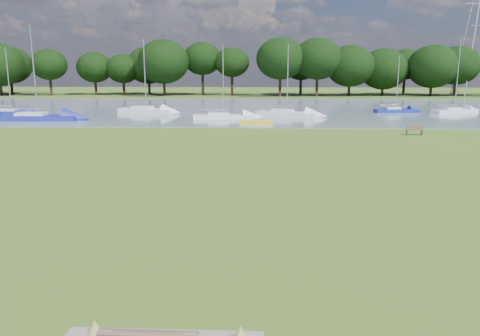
{
  "coord_description": "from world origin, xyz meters",
  "views": [
    {
      "loc": [
        1.96,
        -21.44,
        5.65
      ],
      "look_at": [
        1.15,
        -2.0,
        1.41
      ],
      "focal_mm": 35.0,
      "sensor_mm": 36.0,
      "label": 1
    }
  ],
  "objects_px": {
    "sailboat_3": "(286,112)",
    "sailboat_7": "(454,109)",
    "sailboat_2": "(223,115)",
    "riverbank_bench": "(415,130)",
    "sailboat_6": "(37,116)",
    "sailboat_1": "(146,109)",
    "sailboat_4": "(11,111)",
    "kayak": "(257,122)",
    "sailboat_8": "(395,109)"
  },
  "relations": [
    {
      "from": "sailboat_3",
      "to": "sailboat_7",
      "type": "bearing_deg",
      "value": 32.63
    },
    {
      "from": "sailboat_3",
      "to": "sailboat_2",
      "type": "bearing_deg",
      "value": -137.29
    },
    {
      "from": "riverbank_bench",
      "to": "sailboat_6",
      "type": "xyz_separation_m",
      "value": [
        -36.59,
        9.12,
        0.12
      ]
    },
    {
      "from": "sailboat_1",
      "to": "sailboat_4",
      "type": "xyz_separation_m",
      "value": [
        -15.34,
        -2.77,
        -0.05
      ]
    },
    {
      "from": "sailboat_1",
      "to": "sailboat_2",
      "type": "bearing_deg",
      "value": -14.11
    },
    {
      "from": "sailboat_1",
      "to": "sailboat_7",
      "type": "distance_m",
      "value": 37.82
    },
    {
      "from": "sailboat_4",
      "to": "sailboat_1",
      "type": "bearing_deg",
      "value": 2.52
    },
    {
      "from": "riverbank_bench",
      "to": "sailboat_1",
      "type": "height_order",
      "value": "sailboat_1"
    },
    {
      "from": "sailboat_4",
      "to": "sailboat_7",
      "type": "distance_m",
      "value": 53.32
    },
    {
      "from": "kayak",
      "to": "sailboat_1",
      "type": "xyz_separation_m",
      "value": [
        -13.62,
        10.2,
        0.35
      ]
    },
    {
      "from": "sailboat_1",
      "to": "sailboat_6",
      "type": "bearing_deg",
      "value": -124.05
    },
    {
      "from": "sailboat_1",
      "to": "riverbank_bench",
      "type": "bearing_deg",
      "value": -16.93
    },
    {
      "from": "sailboat_4",
      "to": "sailboat_7",
      "type": "height_order",
      "value": "sailboat_7"
    },
    {
      "from": "riverbank_bench",
      "to": "sailboat_3",
      "type": "bearing_deg",
      "value": 129.95
    },
    {
      "from": "sailboat_8",
      "to": "riverbank_bench",
      "type": "bearing_deg",
      "value": -109.24
    },
    {
      "from": "sailboat_4",
      "to": "kayak",
      "type": "bearing_deg",
      "value": -22.12
    },
    {
      "from": "kayak",
      "to": "sailboat_1",
      "type": "bearing_deg",
      "value": 156.45
    },
    {
      "from": "kayak",
      "to": "sailboat_2",
      "type": "distance_m",
      "value": 5.87
    },
    {
      "from": "sailboat_3",
      "to": "sailboat_6",
      "type": "height_order",
      "value": "sailboat_6"
    },
    {
      "from": "sailboat_6",
      "to": "sailboat_8",
      "type": "distance_m",
      "value": 41.69
    },
    {
      "from": "riverbank_bench",
      "to": "kayak",
      "type": "bearing_deg",
      "value": 157.58
    },
    {
      "from": "sailboat_2",
      "to": "sailboat_4",
      "type": "xyz_separation_m",
      "value": [
        -25.23,
        2.91,
        0.06
      ]
    },
    {
      "from": "sailboat_4",
      "to": "sailboat_7",
      "type": "bearing_deg",
      "value": -2.76
    },
    {
      "from": "sailboat_1",
      "to": "sailboat_2",
      "type": "xyz_separation_m",
      "value": [
        9.89,
        -5.68,
        -0.11
      ]
    },
    {
      "from": "sailboat_1",
      "to": "sailboat_8",
      "type": "relative_size",
      "value": 1.28
    },
    {
      "from": "sailboat_3",
      "to": "sailboat_1",
      "type": "bearing_deg",
      "value": -168.97
    },
    {
      "from": "sailboat_2",
      "to": "sailboat_7",
      "type": "distance_m",
      "value": 28.89
    },
    {
      "from": "riverbank_bench",
      "to": "sailboat_2",
      "type": "relative_size",
      "value": 0.18
    },
    {
      "from": "sailboat_1",
      "to": "sailboat_8",
      "type": "xyz_separation_m",
      "value": [
        30.74,
        2.11,
        -0.11
      ]
    },
    {
      "from": "sailboat_2",
      "to": "sailboat_8",
      "type": "bearing_deg",
      "value": 17.04
    },
    {
      "from": "kayak",
      "to": "sailboat_6",
      "type": "height_order",
      "value": "sailboat_6"
    },
    {
      "from": "riverbank_bench",
      "to": "sailboat_8",
      "type": "distance_m",
      "value": 19.76
    },
    {
      "from": "sailboat_1",
      "to": "sailboat_6",
      "type": "xyz_separation_m",
      "value": [
        -9.66,
        -8.16,
        -0.01
      ]
    },
    {
      "from": "kayak",
      "to": "sailboat_2",
      "type": "xyz_separation_m",
      "value": [
        -3.74,
        4.52,
        0.23
      ]
    },
    {
      "from": "riverbank_bench",
      "to": "sailboat_2",
      "type": "bearing_deg",
      "value": 151.34
    },
    {
      "from": "riverbank_bench",
      "to": "sailboat_3",
      "type": "xyz_separation_m",
      "value": [
        -9.94,
        14.54,
        0.07
      ]
    },
    {
      "from": "kayak",
      "to": "sailboat_3",
      "type": "bearing_deg",
      "value": 79.05
    },
    {
      "from": "sailboat_1",
      "to": "sailboat_3",
      "type": "relative_size",
      "value": 1.1
    },
    {
      "from": "sailboat_7",
      "to": "riverbank_bench",
      "type": "bearing_deg",
      "value": -141.18
    },
    {
      "from": "sailboat_7",
      "to": "sailboat_4",
      "type": "bearing_deg",
      "value": 163.35
    },
    {
      "from": "sailboat_1",
      "to": "sailboat_2",
      "type": "height_order",
      "value": "sailboat_1"
    },
    {
      "from": "sailboat_3",
      "to": "sailboat_8",
      "type": "distance_m",
      "value": 14.59
    },
    {
      "from": "riverbank_bench",
      "to": "sailboat_1",
      "type": "relative_size",
      "value": 0.16
    },
    {
      "from": "sailboat_2",
      "to": "sailboat_3",
      "type": "xyz_separation_m",
      "value": [
        7.1,
        2.94,
        0.06
      ]
    },
    {
      "from": "sailboat_7",
      "to": "sailboat_8",
      "type": "height_order",
      "value": "sailboat_7"
    },
    {
      "from": "riverbank_bench",
      "to": "sailboat_1",
      "type": "xyz_separation_m",
      "value": [
        -26.93,
        17.28,
        0.13
      ]
    },
    {
      "from": "sailboat_3",
      "to": "sailboat_4",
      "type": "xyz_separation_m",
      "value": [
        -32.32,
        -0.04,
        0.0
      ]
    },
    {
      "from": "sailboat_8",
      "to": "sailboat_1",
      "type": "bearing_deg",
      "value": 175.82
    },
    {
      "from": "kayak",
      "to": "sailboat_7",
      "type": "distance_m",
      "value": 26.99
    },
    {
      "from": "sailboat_2",
      "to": "sailboat_4",
      "type": "bearing_deg",
      "value": 169.99
    }
  ]
}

